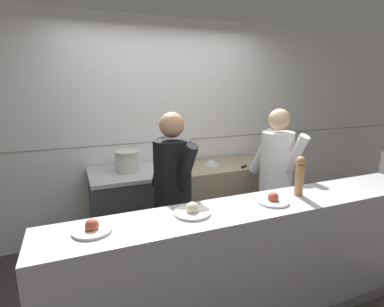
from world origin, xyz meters
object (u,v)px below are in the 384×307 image
at_px(oven_range, 135,210).
at_px(plated_dish_main, 92,228).
at_px(chef_head_cook, 173,194).
at_px(chefs_knife, 247,165).
at_px(chef_sous, 275,178).
at_px(plated_dish_appetiser, 192,211).
at_px(mixing_bowl_steel, 211,162).
at_px(pepper_mill, 300,175).
at_px(plated_dish_dessert, 273,200).
at_px(stock_pot, 127,161).

height_order(oven_range, plated_dish_main, plated_dish_main).
bearing_deg(chef_head_cook, chefs_knife, 15.39).
bearing_deg(chef_sous, plated_dish_appetiser, -164.69).
xyz_separation_m(mixing_bowl_steel, pepper_mill, (0.08, -1.42, 0.23)).
height_order(plated_dish_main, chef_sous, chef_sous).
relative_size(mixing_bowl_steel, plated_dish_appetiser, 0.80).
distance_m(mixing_bowl_steel, plated_dish_appetiser, 1.66).
bearing_deg(plated_dish_main, pepper_mill, 0.48).
distance_m(chefs_knife, plated_dish_main, 2.23).
distance_m(plated_dish_appetiser, plated_dish_dessert, 0.64).
xyz_separation_m(stock_pot, pepper_mill, (1.10, -1.41, 0.11)).
distance_m(stock_pot, plated_dish_main, 1.50).
bearing_deg(oven_range, mixing_bowl_steel, 2.31).
distance_m(plated_dish_appetiser, pepper_mill, 0.93).
xyz_separation_m(stock_pot, chef_head_cook, (0.25, -0.80, -0.14)).
bearing_deg(chef_head_cook, plated_dish_main, -151.66).
height_order(plated_dish_main, plated_dish_appetiser, plated_dish_appetiser).
xyz_separation_m(stock_pot, plated_dish_appetiser, (0.18, -1.41, -0.04)).
bearing_deg(mixing_bowl_steel, chef_sous, -64.21).
bearing_deg(chef_head_cook, plated_dish_appetiser, -108.58).
relative_size(plated_dish_dessert, pepper_mill, 0.74).
distance_m(plated_dish_appetiser, chef_sous, 1.38).
distance_m(chef_head_cook, chef_sous, 1.14).
height_order(plated_dish_main, pepper_mill, pepper_mill).
distance_m(pepper_mill, chef_sous, 0.76).
bearing_deg(stock_pot, plated_dish_dessert, -60.75).
xyz_separation_m(mixing_bowl_steel, plated_dish_main, (-1.49, -1.44, 0.08)).
bearing_deg(chef_head_cook, oven_range, 91.83).
relative_size(pepper_mill, chef_head_cook, 0.20).
distance_m(oven_range, pepper_mill, 1.87).
distance_m(stock_pot, chef_head_cook, 0.85).
relative_size(oven_range, chefs_knife, 3.08).
bearing_deg(oven_range, pepper_mill, -52.89).
bearing_deg(plated_dish_appetiser, mixing_bowl_steel, 59.60).
height_order(stock_pot, plated_dish_main, stock_pot).
relative_size(stock_pot, chefs_knife, 0.90).
distance_m(mixing_bowl_steel, plated_dish_dessert, 1.49).
xyz_separation_m(chefs_knife, chef_sous, (-0.00, -0.55, 0.01)).
bearing_deg(chefs_knife, oven_range, 172.50).
height_order(oven_range, chef_sous, chef_sous).
distance_m(plated_dish_main, plated_dish_dessert, 1.29).
relative_size(plated_dish_main, chef_head_cook, 0.15).
bearing_deg(chef_sous, stock_pot, 138.18).
distance_m(chefs_knife, plated_dish_dessert, 1.39).
relative_size(plated_dish_appetiser, chef_head_cook, 0.16).
bearing_deg(mixing_bowl_steel, pepper_mill, -86.94).
bearing_deg(plated_dish_dessert, chef_sous, 51.05).
bearing_deg(pepper_mill, chefs_knife, 76.35).
height_order(oven_range, chefs_knife, oven_range).
bearing_deg(plated_dish_dessert, chefs_knife, 65.45).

